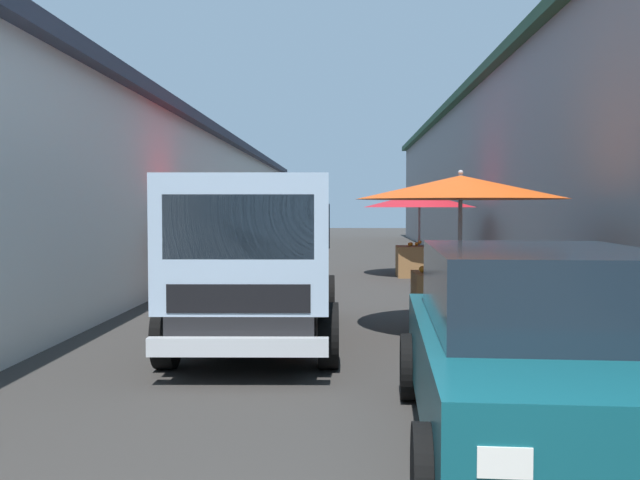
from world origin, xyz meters
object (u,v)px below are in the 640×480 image
delivery_truck (253,267)px  vendor_by_crates (246,236)px  fruit_stall_mid_lane (418,209)px  hatchback_car (541,349)px  parked_scooter (515,290)px  fruit_stall_near_left (457,208)px  fruit_stall_far_left (231,204)px

delivery_truck → vendor_by_crates: (11.09, 1.65, -0.08)m
fruit_stall_mid_lane → hatchback_car: size_ratio=0.72×
fruit_stall_mid_lane → vendor_by_crates: fruit_stall_mid_lane is taller
delivery_truck → fruit_stall_mid_lane: bearing=-16.9°
vendor_by_crates → delivery_truck: bearing=-171.5°
fruit_stall_mid_lane → parked_scooter: bearing=-173.1°
fruit_stall_near_left → parked_scooter: fruit_stall_near_left is taller
fruit_stall_mid_lane → parked_scooter: size_ratio=1.73×
fruit_stall_near_left → delivery_truck: bearing=119.3°
parked_scooter → hatchback_car: bearing=168.0°
fruit_stall_far_left → parked_scooter: size_ratio=1.45×
fruit_stall_far_left → hatchback_car: size_ratio=0.60×
fruit_stall_far_left → fruit_stall_mid_lane: size_ratio=0.84×
parked_scooter → fruit_stall_near_left: bearing=141.5°
fruit_stall_far_left → fruit_stall_mid_lane: fruit_stall_far_left is taller
fruit_stall_far_left → hatchback_car: fruit_stall_far_left is taller
delivery_truck → vendor_by_crates: bearing=8.5°
fruit_stall_far_left → delivery_truck: size_ratio=0.48×
fruit_stall_near_left → delivery_truck: 3.07m
fruit_stall_near_left → delivery_truck: fruit_stall_near_left is taller
hatchback_car → delivery_truck: 4.05m
fruit_stall_near_left → fruit_stall_mid_lane: bearing=-2.3°
fruit_stall_far_left → fruit_stall_near_left: bearing=-138.5°
fruit_stall_far_left → hatchback_car: bearing=-157.8°
delivery_truck → parked_scooter: 4.78m
fruit_stall_mid_lane → vendor_by_crates: (1.40, 4.58, -0.73)m
fruit_stall_near_left → fruit_stall_far_left: bearing=41.5°
vendor_by_crates → parked_scooter: size_ratio=1.00×
fruit_stall_near_left → hatchback_car: 4.78m
fruit_stall_near_left → fruit_stall_far_left: size_ratio=1.19×
fruit_stall_near_left → fruit_stall_far_left: fruit_stall_far_left is taller
vendor_by_crates → hatchback_car: bearing=-164.0°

